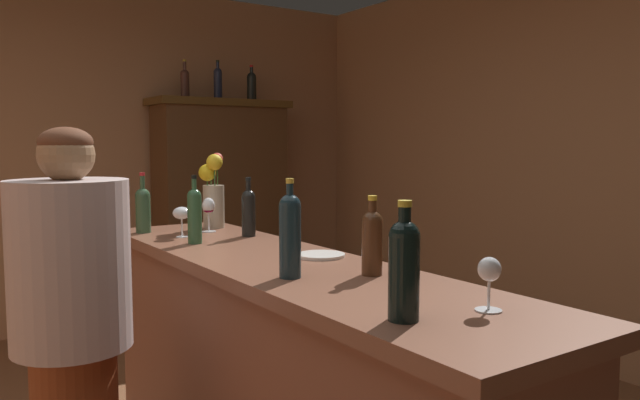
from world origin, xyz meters
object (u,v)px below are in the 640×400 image
at_px(wine_bottle_malbec, 290,232).
at_px(display_bottle_center, 252,85).
at_px(bar_counter, 284,390).
at_px(wine_bottle_chardonnay, 143,208).
at_px(wine_glass_rear, 182,214).
at_px(flower_arrangement, 213,192).
at_px(display_bottle_left, 185,82).
at_px(wine_glass_mid, 209,208).
at_px(wine_bottle_riesling, 404,265).
at_px(display_cabinet, 221,204).
at_px(wine_bottle_merlot, 249,210).
at_px(wine_bottle_rose, 372,239).
at_px(patron_redhead, 73,335).
at_px(cheese_plate, 321,255).
at_px(wine_bottle_syrah, 195,213).
at_px(display_bottle_midleft, 218,82).
at_px(wine_glass_front, 489,273).

relative_size(wine_bottle_malbec, display_bottle_center, 1.06).
bearing_deg(bar_counter, wine_bottle_chardonnay, 100.98).
xyz_separation_m(wine_glass_rear, flower_arrangement, (0.26, 0.22, 0.08)).
distance_m(wine_bottle_chardonnay, display_bottle_left, 2.19).
bearing_deg(wine_glass_mid, wine_glass_rear, -151.56).
height_order(bar_counter, wine_bottle_chardonnay, wine_bottle_chardonnay).
relative_size(wine_bottle_riesling, wine_bottle_malbec, 0.92).
distance_m(display_cabinet, wine_glass_mid, 2.19).
bearing_deg(wine_bottle_merlot, wine_bottle_rose, -93.61).
bearing_deg(flower_arrangement, wine_bottle_malbec, -103.27).
relative_size(display_bottle_center, patron_redhead, 0.20).
height_order(display_bottle_left, patron_redhead, display_bottle_left).
height_order(wine_bottle_rose, patron_redhead, patron_redhead).
height_order(wine_glass_mid, display_bottle_left, display_bottle_left).
distance_m(bar_counter, wine_glass_rear, 0.99).
bearing_deg(flower_arrangement, wine_glass_rear, -139.52).
relative_size(display_cabinet, wine_bottle_riesling, 6.09).
bearing_deg(wine_bottle_riesling, cheese_plate, 69.08).
bearing_deg(cheese_plate, wine_bottle_rose, -97.16).
relative_size(display_cabinet, wine_bottle_rose, 6.85).
bearing_deg(display_bottle_left, wine_bottle_syrah, -111.18).
height_order(bar_counter, wine_glass_rear, wine_glass_rear).
bearing_deg(patron_redhead, display_bottle_left, 61.64).
bearing_deg(display_bottle_midleft, wine_bottle_malbec, -110.92).
relative_size(wine_bottle_riesling, wine_bottle_chardonnay, 1.01).
height_order(display_cabinet, wine_bottle_malbec, display_cabinet).
distance_m(flower_arrangement, patron_redhead, 1.27).
xyz_separation_m(display_cabinet, display_bottle_center, (0.30, 0.00, 1.02)).
relative_size(display_cabinet, wine_bottle_malbec, 5.60).
bearing_deg(flower_arrangement, wine_bottle_merlot, -87.62).
bearing_deg(wine_glass_front, wine_bottle_rose, 86.88).
xyz_separation_m(display_bottle_left, patron_redhead, (-1.48, -2.64, -1.14)).
relative_size(wine_glass_mid, display_bottle_midleft, 0.53).
bearing_deg(display_cabinet, wine_glass_front, -104.66).
relative_size(display_bottle_left, patron_redhead, 0.20).
bearing_deg(cheese_plate, display_bottle_center, 67.02).
bearing_deg(bar_counter, wine_bottle_malbec, -116.14).
distance_m(bar_counter, patron_redhead, 0.80).
xyz_separation_m(wine_glass_front, display_bottle_left, (0.67, 3.72, 0.84)).
bearing_deg(wine_bottle_merlot, display_cabinet, 68.10).
distance_m(wine_bottle_syrah, patron_redhead, 0.80).
height_order(display_bottle_left, display_bottle_midleft, display_bottle_midleft).
distance_m(display_cabinet, patron_redhead, 3.19).
xyz_separation_m(wine_glass_rear, display_bottle_left, (0.85, 2.05, 0.83)).
xyz_separation_m(wine_bottle_syrah, cheese_plate, (0.28, -0.58, -0.13)).
distance_m(flower_arrangement, display_bottle_center, 2.31).
bearing_deg(cheese_plate, wine_glass_rear, 108.31).
relative_size(bar_counter, wine_bottle_syrah, 8.11).
distance_m(wine_bottle_riesling, wine_glass_rear, 1.62).
bearing_deg(wine_bottle_riesling, wine_glass_mid, 82.08).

